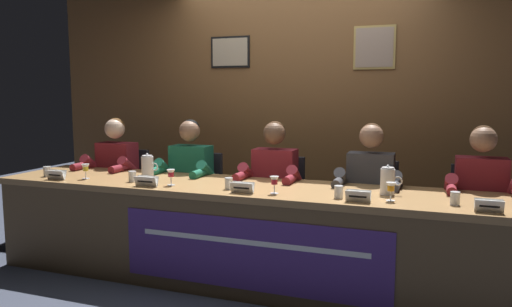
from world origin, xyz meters
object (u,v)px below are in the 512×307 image
chair_far_left (126,197)px  chair_center (279,210)px  juice_glass_right (391,188)px  water_cup_far_right (455,199)px  panelist_left (187,177)px  nameplate_left (146,181)px  nameplate_far_left (56,175)px  water_cup_far_left (47,172)px  chair_far_right (477,226)px  panelist_center (272,183)px  nameplate_right (358,196)px  water_cup_center (229,184)px  juice_glass_left (171,174)px  water_pitcher_right_side (388,181)px  conference_table (251,219)px  water_cup_right (339,193)px  juice_glass_center (274,182)px  nameplate_center (243,188)px  water_cup_left (132,177)px  chair_left (198,203)px  panelist_right (369,189)px  juice_glass_far_left (86,169)px  panelist_far_left (112,172)px  water_pitcher_left_side (148,167)px  nameplate_far_right (489,206)px  panelist_far_right (481,196)px  chair_right (371,217)px

chair_far_left → chair_center: 1.60m
chair_center → juice_glass_right: size_ratio=7.25×
chair_far_left → water_cup_far_right: bearing=-14.1°
panelist_left → nameplate_left: (0.02, -0.69, 0.08)m
nameplate_far_left → water_cup_far_left: (-0.19, 0.10, -0.00)m
chair_center → chair_far_right: 1.60m
chair_far_right → chair_center: bearing=180.0°
panelist_center → chair_far_right: 1.64m
chair_far_left → nameplate_right: bearing=-20.2°
chair_far_left → water_cup_center: 1.69m
juice_glass_left → water_pitcher_right_side: water_pitcher_right_side is taller
chair_far_left → water_cup_far_left: chair_far_left is taller
panelist_left → juice_glass_left: panelist_left is taller
chair_far_right → water_cup_center: bearing=-156.1°
conference_table → water_cup_right: (0.67, -0.09, 0.26)m
juice_glass_center → water_cup_far_right: juice_glass_center is taller
nameplate_center → water_cup_far_right: (1.40, 0.12, -0.00)m
water_cup_left → juice_glass_center: size_ratio=0.69×
juice_glass_center → nameplate_right: 0.60m
chair_far_left → nameplate_far_left: 0.96m
panelist_center → water_cup_far_right: panelist_center is taller
chair_far_right → nameplate_far_left: bearing=-164.6°
chair_left → water_cup_right: 1.72m
nameplate_right → panelist_right: bearing=91.0°
panelist_right → juice_glass_left: bearing=-157.5°
juice_glass_far_left → water_pitcher_right_side: bearing=5.0°
water_cup_far_left → water_cup_right: size_ratio=1.00×
conference_table → chair_far_right: size_ratio=4.79×
water_cup_left → chair_center: 1.30m
conference_table → nameplate_far_left: (-1.64, -0.18, 0.27)m
panelist_left → panelist_far_left: bearing=180.0°
nameplate_far_left → water_pitcher_left_side: bearing=25.4°
water_cup_far_left → juice_glass_far_left: bearing=2.2°
panelist_center → juice_glass_right: panelist_center is taller
nameplate_left → nameplate_right: same height
juice_glass_left → water_pitcher_left_side: (-0.34, 0.22, 0.01)m
nameplate_far_left → chair_center: size_ratio=0.19×
juice_glass_left → juice_glass_center: (0.84, -0.03, 0.00)m
water_cup_left → chair_far_left: bearing=128.8°
water_cup_center → juice_glass_right: 1.16m
water_cup_far_left → water_cup_far_right: same height
water_cup_far_right → water_pitcher_left_side: (-2.37, 0.18, 0.06)m
chair_center → water_pitcher_right_side: (0.97, -0.57, 0.41)m
nameplate_left → nameplate_far_right: same height
panelist_far_right → nameplate_right: bearing=-138.9°
nameplate_far_left → chair_right: chair_right is taller
juice_glass_left → water_cup_far_right: (2.02, 0.03, -0.05)m
water_pitcher_left_side → juice_glass_center: bearing=-11.4°
nameplate_far_left → water_cup_left: size_ratio=1.97×
water_pitcher_left_side → conference_table: bearing=-8.0°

